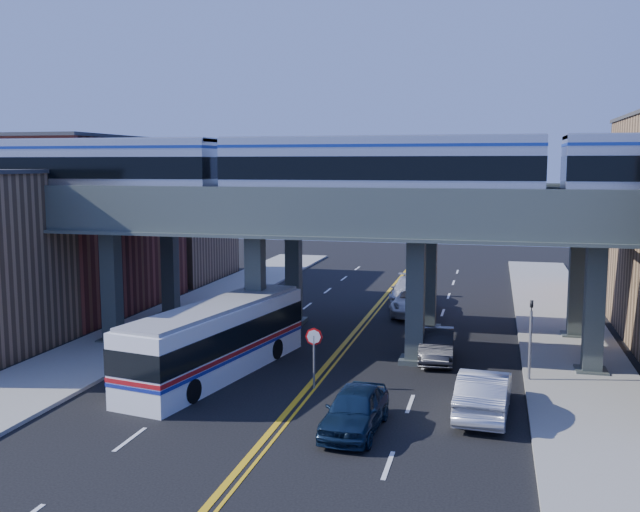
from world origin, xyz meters
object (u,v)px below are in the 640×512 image
object	(u,v)px
transit_bus	(217,340)
car_parked_curb	(484,392)
car_lane_b	(437,345)
traffic_signal	(531,331)
car_lane_d	(409,291)
car_lane_c	(414,302)
stop_sign	(314,348)
transit_train	(378,169)
car_lane_a	(355,410)

from	to	relation	value
transit_bus	car_parked_curb	xyz separation A→B (m)	(11.79, -2.54, -0.70)
transit_bus	car_lane_b	distance (m)	10.59
traffic_signal	car_lane_d	world-z (taller)	traffic_signal
traffic_signal	transit_bus	size ratio (longest dim) A/B	0.34
car_lane_c	car_lane_d	world-z (taller)	car_lane_d
car_lane_d	traffic_signal	bearing A→B (deg)	-69.19
stop_sign	car_lane_b	xyz separation A→B (m)	(4.70, 5.70, -1.00)
car_lane_b	stop_sign	bearing A→B (deg)	-132.56
traffic_signal	car_lane_d	bearing A→B (deg)	113.25
car_lane_d	transit_train	bearing A→B (deg)	-92.00
stop_sign	traffic_signal	world-z (taller)	traffic_signal
stop_sign	car_parked_curb	world-z (taller)	stop_sign
stop_sign	car_parked_curb	size ratio (longest dim) A/B	0.50
transit_bus	car_lane_c	distance (m)	16.84
transit_train	transit_bus	distance (m)	10.89
transit_bus	car_lane_c	size ratio (longest dim) A/B	2.12
transit_train	car_parked_curb	distance (m)	11.82
traffic_signal	car_lane_a	xyz separation A→B (m)	(-6.29, -7.35, -1.51)
stop_sign	car_lane_a	world-z (taller)	stop_sign
traffic_signal	car_lane_b	size ratio (longest dim) A/B	0.90
traffic_signal	car_parked_curb	world-z (taller)	traffic_signal
transit_bus	car_lane_c	xyz separation A→B (m)	(7.20, 15.20, -0.77)
transit_train	car_lane_d	world-z (taller)	transit_train
traffic_signal	car_lane_c	distance (m)	14.76
car_lane_b	car_lane_c	size ratio (longest dim) A/B	0.80
transit_train	traffic_signal	bearing A→B (deg)	-15.86
transit_bus	car_lane_d	world-z (taller)	transit_bus
traffic_signal	car_lane_b	xyz separation A→B (m)	(-4.20, 2.70, -1.55)
car_lane_d	car_lane_c	bearing A→B (deg)	-80.96
transit_bus	car_lane_a	xyz separation A→B (m)	(7.36, -5.35, -0.79)
stop_sign	car_lane_b	distance (m)	7.46
stop_sign	car_lane_b	bearing A→B (deg)	50.49
transit_train	car_lane_c	distance (m)	14.03
stop_sign	car_lane_d	xyz separation A→B (m)	(1.75, 19.65, -0.89)
car_lane_a	car_lane_b	size ratio (longest dim) A/B	1.01
car_lane_b	car_lane_d	bearing A→B (deg)	98.91
stop_sign	transit_train	bearing A→B (deg)	69.59
car_lane_b	car_lane_a	bearing A→B (deg)	-104.80
stop_sign	traffic_signal	distance (m)	9.41
transit_train	stop_sign	distance (m)	9.19
transit_bus	transit_train	bearing A→B (deg)	-48.08
car_lane_c	traffic_signal	bearing A→B (deg)	-66.56
transit_bus	traffic_signal	bearing A→B (deg)	-70.94
car_lane_c	car_lane_a	bearing A→B (deg)	-92.17
stop_sign	transit_bus	distance (m)	4.86
transit_train	car_lane_a	xyz separation A→B (m)	(0.75, -9.35, -8.45)
transit_train	transit_bus	xyz separation A→B (m)	(-6.61, -4.01, -7.66)
transit_bus	stop_sign	bearing A→B (deg)	-91.10
stop_sign	car_lane_a	size ratio (longest dim) A/B	0.57
stop_sign	car_lane_a	bearing A→B (deg)	-59.07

